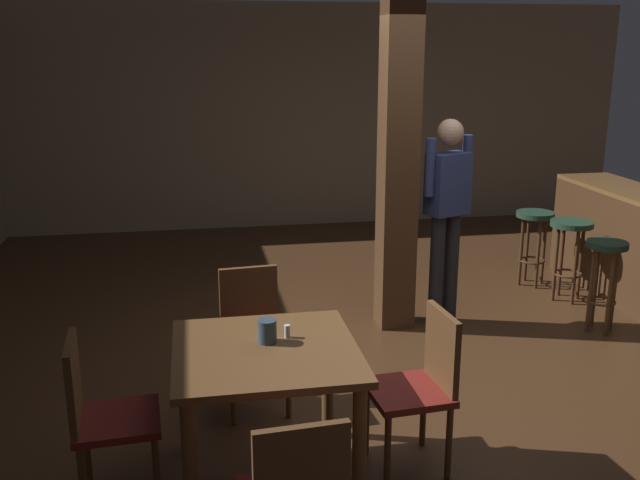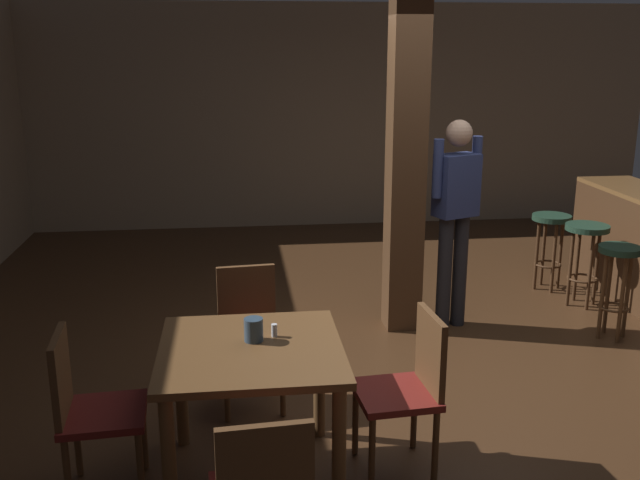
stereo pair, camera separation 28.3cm
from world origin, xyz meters
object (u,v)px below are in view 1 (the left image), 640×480
at_px(salt_shaker, 287,331).
at_px(bar_counter, 616,241).
at_px(napkin_cup, 267,331).
at_px(bar_stool_far, 534,230).
at_px(chair_west, 101,412).
at_px(chair_east, 421,381).
at_px(chair_north, 253,331).
at_px(bar_stool_mid, 570,240).
at_px(standing_person, 447,208).
at_px(bar_stool_near, 605,266).
at_px(dining_table, 266,371).

relative_size(salt_shaker, bar_counter, 0.04).
bearing_deg(napkin_cup, bar_stool_far, 43.47).
xyz_separation_m(chair_west, chair_east, (1.68, 0.04, 0.00)).
xyz_separation_m(napkin_cup, bar_counter, (3.54, 2.38, -0.32)).
bearing_deg(chair_north, bar_stool_mid, 25.81).
xyz_separation_m(napkin_cup, salt_shaker, (0.11, 0.04, -0.03)).
xyz_separation_m(standing_person, bar_stool_far, (1.21, 0.81, -0.45)).
distance_m(bar_counter, bar_stool_near, 1.07).
bearing_deg(chair_east, bar_counter, 42.06).
height_order(chair_north, bar_stool_mid, chair_north).
xyz_separation_m(chair_west, bar_stool_near, (3.75, 1.64, 0.06)).
distance_m(chair_north, standing_person, 2.09).
xyz_separation_m(bar_stool_near, bar_stool_mid, (0.11, 0.74, 0.01)).
xyz_separation_m(chair_east, standing_person, (0.85, 1.99, 0.50)).
relative_size(chair_east, bar_counter, 0.52).
height_order(chair_north, bar_counter, bar_counter).
bearing_deg(standing_person, bar_counter, 13.74).
relative_size(standing_person, bar_counter, 1.00).
distance_m(chair_east, bar_counter, 3.65).
distance_m(napkin_cup, bar_counter, 4.28).
xyz_separation_m(dining_table, napkin_cup, (0.02, 0.08, 0.19)).
xyz_separation_m(dining_table, bar_counter, (3.56, 2.46, -0.13)).
bearing_deg(bar_stool_far, chair_north, -146.39).
xyz_separation_m(dining_table, standing_person, (1.70, 2.00, 0.36)).
relative_size(chair_east, bar_stool_mid, 1.19).
distance_m(bar_stool_near, bar_stool_mid, 0.75).
height_order(napkin_cup, bar_stool_mid, napkin_cup).
relative_size(chair_west, chair_east, 1.00).
bearing_deg(napkin_cup, bar_stool_mid, 37.06).
height_order(standing_person, bar_counter, standing_person).
height_order(salt_shaker, bar_counter, bar_counter).
height_order(napkin_cup, standing_person, standing_person).
relative_size(chair_north, napkin_cup, 7.13).
bearing_deg(bar_stool_mid, bar_stool_near, -98.24).
bearing_deg(napkin_cup, bar_counter, 33.91).
bearing_deg(bar_stool_near, napkin_cup, -152.21).
height_order(napkin_cup, salt_shaker, napkin_cup).
bearing_deg(bar_stool_mid, standing_person, -165.47).
distance_m(bar_stool_mid, bar_stool_far, 0.48).
relative_size(napkin_cup, standing_person, 0.07).
bearing_deg(chair_north, napkin_cup, -89.08).
relative_size(chair_east, bar_stool_near, 1.17).
bearing_deg(chair_east, napkin_cup, 175.48).
height_order(bar_stool_near, bar_stool_far, bar_stool_near).
relative_size(chair_north, salt_shaker, 12.52).
height_order(dining_table, chair_west, chair_west).
bearing_deg(bar_counter, chair_north, -156.15).
distance_m(dining_table, bar_counter, 4.33).
bearing_deg(chair_north, dining_table, -90.30).
distance_m(chair_east, bar_stool_far, 3.48).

